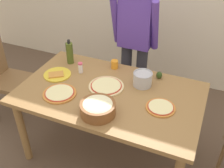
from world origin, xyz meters
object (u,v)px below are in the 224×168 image
chair_wooden_left (4,75)px  cup_orange (115,64)px  popcorn_bowl (98,108)px  avocado (159,75)px  pizza_cooked_on_tray (60,93)px  plate_with_slice (57,74)px  steel_pot (143,79)px  salt_shaker (80,68)px  olive_oil_bottle (70,53)px  pizza_raw_on_board (106,86)px  dining_table (110,100)px  person_cook (135,38)px  pizza_second_cooked (161,107)px

chair_wooden_left → cup_orange: chair_wooden_left is taller
popcorn_bowl → avocado: popcorn_bowl is taller
pizza_cooked_on_tray → popcorn_bowl: (0.42, -0.10, 0.05)m
chair_wooden_left → plate_with_slice: bearing=-3.5°
plate_with_slice → steel_pot: (0.80, 0.16, 0.06)m
cup_orange → salt_shaker: (-0.27, -0.20, 0.01)m
steel_pot → olive_oil_bottle: bearing=173.4°
cup_orange → pizza_raw_on_board: bearing=-80.6°
pizza_raw_on_board → olive_oil_bottle: 0.58m
dining_table → cup_orange: bearing=106.4°
cup_orange → olive_oil_bottle: bearing=-170.1°
dining_table → chair_wooden_left: size_ratio=1.68×
person_cook → pizza_second_cooked: size_ratio=6.72×
plate_with_slice → salt_shaker: bearing=36.4°
pizza_cooked_on_tray → plate_with_slice: size_ratio=1.12×
olive_oil_bottle → steel_pot: 0.81m
chair_wooden_left → salt_shaker: chair_wooden_left is taller
dining_table → cup_orange: size_ratio=18.82×
chair_wooden_left → popcorn_bowl: size_ratio=3.39×
person_cook → popcorn_bowl: person_cook is taller
pizza_second_cooked → popcorn_bowl: size_ratio=0.86×
person_cook → chair_wooden_left: bearing=-152.7°
chair_wooden_left → pizza_second_cooked: size_ratio=3.94×
chair_wooden_left → popcorn_bowl: (1.35, -0.39, 0.28)m
pizza_raw_on_board → plate_with_slice: bearing=-179.0°
pizza_raw_on_board → pizza_second_cooked: (0.52, -0.10, -0.00)m
pizza_raw_on_board → plate_with_slice: size_ratio=1.22×
dining_table → pizza_second_cooked: 0.48m
pizza_raw_on_board → pizza_cooked_on_tray: 0.42m
cup_orange → pizza_cooked_on_tray: bearing=-115.2°
pizza_second_cooked → steel_pot: 0.35m
chair_wooden_left → olive_oil_bottle: 0.85m
pizza_raw_on_board → pizza_second_cooked: 0.53m
plate_with_slice → olive_oil_bottle: 0.28m
pizza_second_cooked → pizza_raw_on_board: bearing=169.2°
pizza_raw_on_board → pizza_second_cooked: same height
dining_table → person_cook: (-0.03, 0.76, 0.27)m
chair_wooden_left → popcorn_bowl: bearing=-16.2°
pizza_raw_on_board → pizza_second_cooked: bearing=-10.8°
cup_orange → salt_shaker: size_ratio=0.80×
chair_wooden_left → pizza_cooked_on_tray: bearing=-17.4°
plate_with_slice → avocado: size_ratio=3.71×
popcorn_bowl → salt_shaker: 0.64m
pizza_raw_on_board → popcorn_bowl: 0.37m
steel_pot → pizza_second_cooked: bearing=-47.1°
chair_wooden_left → avocado: (1.66, 0.28, 0.25)m
olive_oil_bottle → avocado: (0.91, 0.07, -0.08)m
avocado → plate_with_slice: bearing=-160.1°
person_cook → pizza_second_cooked: bearing=-58.1°
pizza_second_cooked → popcorn_bowl: bearing=-149.7°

